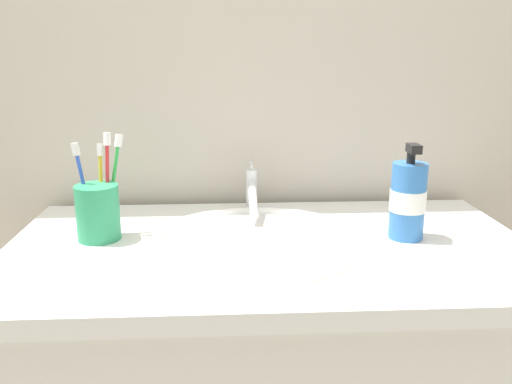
{
  "coord_description": "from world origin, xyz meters",
  "views": [
    {
      "loc": [
        -0.08,
        -0.95,
        1.27
      ],
      "look_at": [
        -0.02,
        0.04,
        1.0
      ],
      "focal_mm": 37.89,
      "sensor_mm": 36.0,
      "label": 1
    }
  ],
  "objects": [
    {
      "name": "soap_dispenser",
      "position": [
        0.26,
        0.02,
        0.99
      ],
      "size": [
        0.07,
        0.07,
        0.19
      ],
      "color": "#3372BF",
      "rests_on": "vanity_counter"
    },
    {
      "name": "toothbrush_yellow",
      "position": [
        -0.32,
        0.07,
        1.02
      ],
      "size": [
        0.01,
        0.04,
        0.17
      ],
      "color": "yellow",
      "rests_on": "toothbrush_cup"
    },
    {
      "name": "sink_basin",
      "position": [
        -0.02,
        0.01,
        0.87
      ],
      "size": [
        0.41,
        0.41,
        0.11
      ],
      "color": "white",
      "rests_on": "vanity_counter"
    },
    {
      "name": "toothbrush_blue",
      "position": [
        -0.35,
        0.06,
        1.02
      ],
      "size": [
        0.04,
        0.02,
        0.18
      ],
      "color": "blue",
      "rests_on": "toothbrush_cup"
    },
    {
      "name": "toothbrush_cup",
      "position": [
        -0.32,
        0.04,
        0.96
      ],
      "size": [
        0.08,
        0.08,
        0.11
      ],
      "primitive_type": "cylinder",
      "color": "#2D9966",
      "rests_on": "vanity_counter"
    },
    {
      "name": "faucet",
      "position": [
        -0.02,
        0.2,
        0.96
      ],
      "size": [
        0.02,
        0.16,
        0.1
      ],
      "color": "silver",
      "rests_on": "sink_basin"
    },
    {
      "name": "tiled_wall_back",
      "position": [
        0.0,
        0.31,
        1.2
      ],
      "size": [
        2.18,
        0.04,
        2.4
      ],
      "primitive_type": "cube",
      "color": "beige",
      "rests_on": "ground"
    },
    {
      "name": "toothbrush_red",
      "position": [
        -0.31,
        0.07,
        1.03
      ],
      "size": [
        0.02,
        0.03,
        0.2
      ],
      "color": "red",
      "rests_on": "toothbrush_cup"
    },
    {
      "name": "toothbrush_green",
      "position": [
        -0.3,
        0.08,
        1.02
      ],
      "size": [
        0.04,
        0.04,
        0.19
      ],
      "color": "green",
      "rests_on": "toothbrush_cup"
    }
  ]
}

